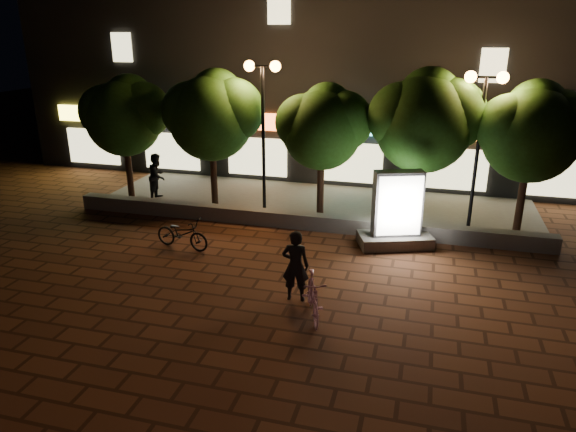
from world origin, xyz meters
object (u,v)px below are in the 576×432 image
(tree_left, at_px, (213,113))
(street_lamp_right, at_px, (482,111))
(rider, at_px, (295,266))
(pedestrian, at_px, (157,176))
(ad_kiosk, at_px, (396,216))
(scooter_parked, at_px, (182,233))
(tree_right, at_px, (426,118))
(tree_far_right, at_px, (534,129))
(tree_far_left, at_px, (125,113))
(street_lamp_left, at_px, (263,99))
(scooter_pink, at_px, (313,296))
(tree_mid, at_px, (324,124))

(tree_left, relative_size, street_lamp_right, 0.98)
(rider, bearing_deg, tree_left, -58.44)
(rider, height_order, pedestrian, pedestrian)
(ad_kiosk, relative_size, scooter_parked, 1.34)
(tree_right, xyz_separation_m, tree_far_right, (3.20, -0.00, -0.20))
(tree_left, relative_size, scooter_parked, 2.74)
(tree_far_left, distance_m, tree_far_right, 14.00)
(tree_right, bearing_deg, street_lamp_left, -177.19)
(scooter_pink, bearing_deg, rider, 111.11)
(tree_mid, distance_m, tree_right, 3.32)
(tree_far_left, relative_size, tree_mid, 1.03)
(tree_right, xyz_separation_m, scooter_pink, (-2.07, -6.94, -3.05))
(street_lamp_right, relative_size, scooter_parked, 2.79)
(tree_mid, relative_size, street_lamp_left, 0.87)
(tree_far_left, bearing_deg, street_lamp_left, -2.76)
(tree_far_left, relative_size, street_lamp_right, 0.93)
(tree_right, relative_size, scooter_parked, 2.84)
(street_lamp_right, distance_m, scooter_parked, 9.81)
(street_lamp_right, xyz_separation_m, ad_kiosk, (-2.23, -1.93, -2.95))
(tree_right, distance_m, pedestrian, 10.05)
(street_lamp_left, xyz_separation_m, ad_kiosk, (4.77, -1.93, -3.08))
(tree_left, relative_size, rider, 2.73)
(tree_left, height_order, scooter_parked, tree_left)
(tree_left, relative_size, pedestrian, 2.79)
(tree_left, xyz_separation_m, street_lamp_right, (8.95, -0.26, 0.45))
(tree_far_right, height_order, scooter_pink, tree_far_right)
(tree_far_left, distance_m, scooter_parked, 6.42)
(tree_far_left, relative_size, scooter_parked, 2.59)
(tree_left, relative_size, tree_far_right, 1.03)
(tree_far_left, bearing_deg, pedestrian, 0.33)
(tree_far_right, distance_m, ad_kiosk, 5.00)
(pedestrian, bearing_deg, tree_far_left, 85.68)
(tree_mid, bearing_deg, scooter_pink, -79.88)
(scooter_parked, relative_size, pedestrian, 1.02)
(tree_far_left, distance_m, tree_right, 10.81)
(tree_far_right, distance_m, street_lamp_left, 8.58)
(tree_mid, distance_m, street_lamp_left, 2.22)
(street_lamp_left, bearing_deg, street_lamp_right, 0.00)
(street_lamp_right, bearing_deg, pedestrian, 178.64)
(tree_far_left, xyz_separation_m, tree_right, (10.80, 0.00, 0.27))
(scooter_parked, bearing_deg, tree_far_right, -58.18)
(ad_kiosk, bearing_deg, tree_right, 75.13)
(tree_far_right, relative_size, scooter_pink, 2.78)
(ad_kiosk, relative_size, scooter_pink, 1.40)
(tree_mid, relative_size, ad_kiosk, 1.88)
(tree_mid, bearing_deg, tree_far_right, 0.00)
(tree_left, bearing_deg, scooter_parked, -81.86)
(scooter_parked, bearing_deg, rider, -108.76)
(scooter_pink, bearing_deg, pedestrian, 118.04)
(scooter_pink, bearing_deg, tree_right, 53.72)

